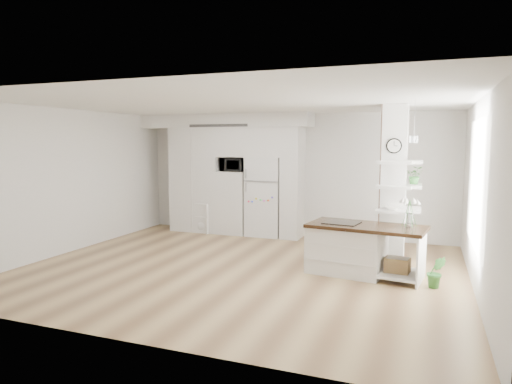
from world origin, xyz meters
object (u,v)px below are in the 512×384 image
(kitchen_island, at_px, (354,247))
(floor_plant_a, at_px, (436,272))
(bookshelf, at_px, (202,219))
(refrigerator, at_px, (266,196))

(kitchen_island, height_order, floor_plant_a, kitchen_island)
(floor_plant_a, bearing_deg, bookshelf, 154.01)
(kitchen_island, xyz_separation_m, bookshelf, (-3.81, 2.12, -0.12))
(bookshelf, bearing_deg, refrigerator, 16.68)
(bookshelf, bearing_deg, kitchen_island, -19.58)
(floor_plant_a, bearing_deg, refrigerator, 143.19)
(kitchen_island, bearing_deg, bookshelf, 158.69)
(refrigerator, height_order, kitchen_island, refrigerator)
(kitchen_island, distance_m, bookshelf, 4.36)
(refrigerator, distance_m, bookshelf, 1.62)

